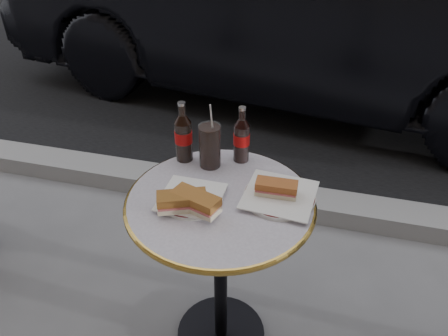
% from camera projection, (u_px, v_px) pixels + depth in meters
% --- Properties ---
extents(ground, '(80.00, 80.00, 0.00)m').
position_uv_depth(ground, '(221.00, 336.00, 1.83)').
color(ground, slate).
rests_on(ground, ground).
extents(asphalt_road, '(40.00, 8.00, 0.00)m').
position_uv_depth(asphalt_road, '(317.00, 15.00, 5.81)').
color(asphalt_road, black).
rests_on(asphalt_road, ground).
extents(curb, '(40.00, 0.20, 0.12)m').
position_uv_depth(curb, '(261.00, 197.00, 2.52)').
color(curb, gray).
rests_on(curb, ground).
extents(bistro_table, '(0.62, 0.62, 0.73)m').
position_uv_depth(bistro_table, '(221.00, 276.00, 1.62)').
color(bistro_table, '#BAB2C4').
rests_on(bistro_table, ground).
extents(plate_left, '(0.24, 0.24, 0.01)m').
position_uv_depth(plate_left, '(191.00, 199.00, 1.40)').
color(plate_left, silver).
rests_on(plate_left, bistro_table).
extents(plate_right, '(0.29, 0.29, 0.01)m').
position_uv_depth(plate_right, '(279.00, 197.00, 1.41)').
color(plate_right, silver).
rests_on(plate_right, bistro_table).
extents(sandwich_left_a, '(0.17, 0.12, 0.05)m').
position_uv_depth(sandwich_left_a, '(182.00, 202.00, 1.34)').
color(sandwich_left_a, brown).
rests_on(sandwich_left_a, plate_left).
extents(sandwich_left_b, '(0.17, 0.12, 0.05)m').
position_uv_depth(sandwich_left_b, '(196.00, 202.00, 1.34)').
color(sandwich_left_b, '#9C5E27').
rests_on(sandwich_left_b, plate_left).
extents(sandwich_right, '(0.13, 0.07, 0.05)m').
position_uv_depth(sandwich_right, '(276.00, 189.00, 1.40)').
color(sandwich_right, '#AB5B2B').
rests_on(sandwich_right, plate_right).
extents(cola_bottle_left, '(0.07, 0.07, 0.23)m').
position_uv_depth(cola_bottle_left, '(183.00, 132.00, 1.54)').
color(cola_bottle_left, black).
rests_on(cola_bottle_left, bistro_table).
extents(cola_bottle_right, '(0.07, 0.07, 0.21)m').
position_uv_depth(cola_bottle_right, '(242.00, 134.00, 1.54)').
color(cola_bottle_right, black).
rests_on(cola_bottle_right, bistro_table).
extents(cola_glass, '(0.10, 0.10, 0.16)m').
position_uv_depth(cola_glass, '(210.00, 146.00, 1.53)').
color(cola_glass, black).
rests_on(cola_glass, bistro_table).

